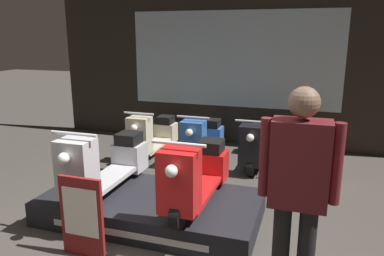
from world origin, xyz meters
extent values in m
cube|color=#28231E|center=(0.00, 4.18, 1.60)|extent=(6.88, 0.08, 3.20)
cube|color=silver|center=(0.00, 4.14, 1.55)|extent=(3.79, 0.01, 1.70)
cube|color=black|center=(-0.20, 0.95, 0.13)|extent=(2.36, 1.19, 0.27)
cube|color=silver|center=(-0.20, 0.35, 0.12)|extent=(1.65, 0.01, 0.07)
cylinder|color=black|center=(-0.73, 0.37, 0.42)|extent=(0.09, 0.30, 0.30)
cylinder|color=black|center=(-0.73, 1.52, 0.42)|extent=(0.09, 0.30, 0.30)
cube|color=#BCBCC1|center=(-0.73, 0.95, 0.41)|extent=(0.33, 1.05, 0.05)
cube|color=#BCBCC1|center=(-0.73, 0.40, 0.72)|extent=(0.35, 0.27, 0.58)
cube|color=#BCBCC1|center=(-0.73, 1.49, 0.49)|extent=(0.36, 0.31, 0.34)
cube|color=black|center=(-0.73, 1.49, 0.73)|extent=(0.26, 0.28, 0.14)
cylinder|color=silver|center=(-0.73, 0.39, 1.07)|extent=(0.50, 0.03, 0.03)
sphere|color=white|center=(-0.73, 0.21, 0.88)|extent=(0.11, 0.11, 0.11)
cylinder|color=black|center=(0.33, 0.37, 0.42)|extent=(0.09, 0.30, 0.30)
cylinder|color=black|center=(0.33, 1.52, 0.42)|extent=(0.09, 0.30, 0.30)
cube|color=red|center=(0.33, 0.95, 0.41)|extent=(0.33, 1.05, 0.05)
cube|color=red|center=(0.33, 0.40, 0.72)|extent=(0.35, 0.27, 0.58)
cube|color=red|center=(0.33, 1.49, 0.49)|extent=(0.36, 0.31, 0.34)
cube|color=black|center=(0.33, 1.49, 0.73)|extent=(0.26, 0.28, 0.14)
cylinder|color=silver|center=(0.33, 0.39, 1.07)|extent=(0.50, 0.03, 0.03)
sphere|color=white|center=(0.33, 0.21, 0.88)|extent=(0.11, 0.11, 0.11)
cylinder|color=black|center=(-1.12, 2.56, 0.15)|extent=(0.09, 0.30, 0.30)
cylinder|color=black|center=(-1.12, 3.70, 0.15)|extent=(0.09, 0.30, 0.30)
cube|color=beige|center=(-1.12, 3.13, 0.14)|extent=(0.33, 1.05, 0.05)
cube|color=beige|center=(-1.12, 2.58, 0.45)|extent=(0.35, 0.27, 0.58)
cube|color=beige|center=(-1.12, 3.68, 0.23)|extent=(0.36, 0.31, 0.34)
cube|color=black|center=(-1.12, 3.67, 0.47)|extent=(0.26, 0.28, 0.14)
cylinder|color=silver|center=(-1.12, 2.58, 0.81)|extent=(0.50, 0.03, 0.03)
sphere|color=white|center=(-1.12, 2.40, 0.62)|extent=(0.11, 0.11, 0.11)
cylinder|color=black|center=(-0.24, 2.56, 0.15)|extent=(0.09, 0.30, 0.30)
cylinder|color=black|center=(-0.24, 3.70, 0.15)|extent=(0.09, 0.30, 0.30)
cube|color=#386BBC|center=(-0.24, 3.13, 0.14)|extent=(0.33, 1.05, 0.05)
cube|color=#386BBC|center=(-0.24, 2.58, 0.45)|extent=(0.35, 0.27, 0.58)
cube|color=#386BBC|center=(-0.24, 3.68, 0.23)|extent=(0.36, 0.31, 0.34)
cube|color=black|center=(-0.24, 3.67, 0.47)|extent=(0.26, 0.28, 0.14)
cylinder|color=silver|center=(-0.24, 2.58, 0.81)|extent=(0.50, 0.03, 0.03)
sphere|color=white|center=(-0.24, 2.40, 0.62)|extent=(0.11, 0.11, 0.11)
cylinder|color=black|center=(0.64, 2.56, 0.15)|extent=(0.09, 0.30, 0.30)
cylinder|color=black|center=(0.64, 3.70, 0.15)|extent=(0.09, 0.30, 0.30)
cube|color=black|center=(0.64, 3.13, 0.14)|extent=(0.33, 1.05, 0.05)
cube|color=black|center=(0.64, 2.58, 0.45)|extent=(0.35, 0.27, 0.58)
cube|color=black|center=(0.64, 3.68, 0.23)|extent=(0.36, 0.31, 0.34)
cube|color=black|center=(0.64, 3.67, 0.47)|extent=(0.26, 0.28, 0.14)
cylinder|color=silver|center=(0.64, 2.58, 0.81)|extent=(0.50, 0.03, 0.03)
sphere|color=white|center=(0.64, 2.40, 0.62)|extent=(0.11, 0.11, 0.11)
cylinder|color=black|center=(1.52, 2.56, 0.15)|extent=(0.09, 0.30, 0.30)
cylinder|color=black|center=(1.52, 3.70, 0.15)|extent=(0.09, 0.30, 0.30)
cube|color=orange|center=(1.52, 3.13, 0.14)|extent=(0.33, 1.05, 0.05)
cube|color=orange|center=(1.52, 2.58, 0.45)|extent=(0.35, 0.27, 0.58)
cube|color=orange|center=(1.52, 3.68, 0.23)|extent=(0.36, 0.31, 0.34)
cube|color=black|center=(1.52, 3.67, 0.47)|extent=(0.26, 0.28, 0.14)
cylinder|color=silver|center=(1.52, 2.58, 0.81)|extent=(0.50, 0.03, 0.03)
sphere|color=white|center=(1.52, 2.40, 0.62)|extent=(0.11, 0.11, 0.11)
cylinder|color=black|center=(1.27, 0.06, 0.40)|extent=(0.13, 0.13, 0.80)
cylinder|color=black|center=(1.45, 0.06, 0.40)|extent=(0.13, 0.13, 0.80)
cube|color=#5B191E|center=(1.36, 0.06, 1.11)|extent=(0.41, 0.23, 0.63)
cylinder|color=#5B191E|center=(1.12, 0.06, 1.14)|extent=(0.08, 0.08, 0.58)
cylinder|color=#5B191E|center=(1.60, 0.06, 1.14)|extent=(0.08, 0.08, 0.58)
sphere|color=brown|center=(1.36, 0.06, 1.55)|extent=(0.22, 0.22, 0.22)
cube|color=maroon|center=(-0.49, 0.09, 0.39)|extent=(0.43, 0.04, 0.77)
cube|color=white|center=(-0.49, 0.07, 0.44)|extent=(0.35, 0.01, 0.46)
camera|label=1|loc=(1.41, -2.53, 2.00)|focal=35.00mm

